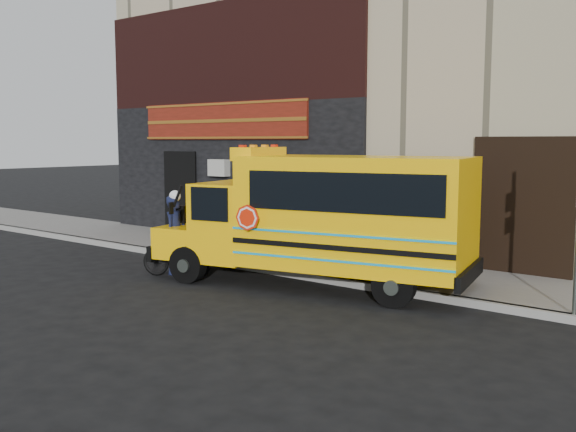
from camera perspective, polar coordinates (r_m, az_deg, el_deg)
The scene contains 7 objects.
ground at distance 12.52m, azimuth -6.49°, elevation -7.46°, with size 120.00×120.00×0.00m, color black.
curb at distance 14.42m, azimuth 0.80°, elevation -5.23°, with size 40.00×0.20×0.15m, color gray.
sidewalk at distance 15.62m, azimuth 4.15°, elevation -4.32°, with size 40.00×3.00×0.15m, color #625F5B.
building at distance 21.15m, azimuth 14.20°, elevation 14.85°, with size 20.00×10.70×12.00m.
school_bus at distance 13.30m, azimuth 3.40°, elevation 0.01°, with size 7.18×3.46×2.92m.
bicycle at distance 14.66m, azimuth -9.91°, elevation -3.46°, with size 0.47×1.65×0.99m, color black.
cyclist at distance 14.72m, azimuth -9.94°, elevation -1.84°, with size 0.65×0.43×1.79m, color black.
Camera 1 is at (8.55, -8.63, 3.05)m, focal length 40.00 mm.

